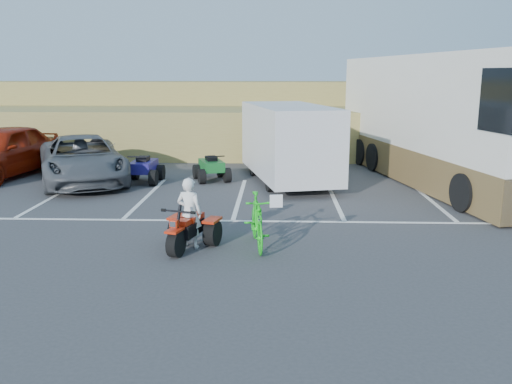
{
  "coord_description": "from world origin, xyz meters",
  "views": [
    {
      "loc": [
        1.03,
        -10.22,
        3.49
      ],
      "look_at": [
        0.61,
        1.14,
        1.0
      ],
      "focal_mm": 38.0,
      "sensor_mm": 36.0,
      "label": 1
    }
  ],
  "objects_px": {
    "rv_motorhome": "(442,129)",
    "quad_atv_green": "(212,180)",
    "grey_pickup": "(82,159)",
    "rider": "(189,213)",
    "quad_atv_blue": "(144,182)",
    "red_car": "(0,151)",
    "cargo_trailer": "(289,141)",
    "green_dirt_bike": "(257,221)",
    "red_trike_atv": "(187,249)"
  },
  "relations": [
    {
      "from": "grey_pickup",
      "to": "quad_atv_blue",
      "type": "bearing_deg",
      "value": -23.55
    },
    {
      "from": "green_dirt_bike",
      "to": "quad_atv_blue",
      "type": "bearing_deg",
      "value": 112.97
    },
    {
      "from": "quad_atv_blue",
      "to": "grey_pickup",
      "type": "bearing_deg",
      "value": -177.88
    },
    {
      "from": "green_dirt_bike",
      "to": "grey_pickup",
      "type": "bearing_deg",
      "value": 124.21
    },
    {
      "from": "rider",
      "to": "grey_pickup",
      "type": "xyz_separation_m",
      "value": [
        -4.56,
        6.65,
        0.03
      ]
    },
    {
      "from": "rider",
      "to": "red_car",
      "type": "xyz_separation_m",
      "value": [
        -7.71,
        7.52,
        0.16
      ]
    },
    {
      "from": "rider",
      "to": "quad_atv_blue",
      "type": "height_order",
      "value": "rider"
    },
    {
      "from": "rider",
      "to": "red_car",
      "type": "height_order",
      "value": "red_car"
    },
    {
      "from": "red_trike_atv",
      "to": "quad_atv_blue",
      "type": "height_order",
      "value": "quad_atv_blue"
    },
    {
      "from": "red_trike_atv",
      "to": "rv_motorhome",
      "type": "distance_m",
      "value": 10.45
    },
    {
      "from": "red_car",
      "to": "cargo_trailer",
      "type": "relative_size",
      "value": 0.91
    },
    {
      "from": "green_dirt_bike",
      "to": "cargo_trailer",
      "type": "distance_m",
      "value": 6.97
    },
    {
      "from": "rv_motorhome",
      "to": "cargo_trailer",
      "type": "bearing_deg",
      "value": 171.82
    },
    {
      "from": "green_dirt_bike",
      "to": "rv_motorhome",
      "type": "height_order",
      "value": "rv_motorhome"
    },
    {
      "from": "red_car",
      "to": "cargo_trailer",
      "type": "distance_m",
      "value": 9.89
    },
    {
      "from": "grey_pickup",
      "to": "rv_motorhome",
      "type": "relative_size",
      "value": 0.47
    },
    {
      "from": "rider",
      "to": "cargo_trailer",
      "type": "xyz_separation_m",
      "value": [
        2.16,
        6.95,
        0.63
      ]
    },
    {
      "from": "cargo_trailer",
      "to": "quad_atv_blue",
      "type": "relative_size",
      "value": 3.88
    },
    {
      "from": "green_dirt_bike",
      "to": "red_car",
      "type": "relative_size",
      "value": 0.35
    },
    {
      "from": "red_car",
      "to": "quad_atv_green",
      "type": "height_order",
      "value": "red_car"
    },
    {
      "from": "rider",
      "to": "rv_motorhome",
      "type": "distance_m",
      "value": 10.22
    },
    {
      "from": "red_trike_atv",
      "to": "grey_pickup",
      "type": "distance_m",
      "value": 8.2
    },
    {
      "from": "rv_motorhome",
      "to": "quad_atv_green",
      "type": "xyz_separation_m",
      "value": [
        -7.52,
        -0.17,
        -1.74
      ]
    },
    {
      "from": "rv_motorhome",
      "to": "green_dirt_bike",
      "type": "bearing_deg",
      "value": -140.35
    },
    {
      "from": "rv_motorhome",
      "to": "red_trike_atv",
      "type": "bearing_deg",
      "value": -145.74
    },
    {
      "from": "green_dirt_bike",
      "to": "cargo_trailer",
      "type": "xyz_separation_m",
      "value": [
        0.78,
        6.88,
        0.8
      ]
    },
    {
      "from": "rv_motorhome",
      "to": "quad_atv_green",
      "type": "bearing_deg",
      "value": 169.64
    },
    {
      "from": "rider",
      "to": "quad_atv_blue",
      "type": "distance_m",
      "value": 7.18
    },
    {
      "from": "quad_atv_blue",
      "to": "red_car",
      "type": "bearing_deg",
      "value": 172.21
    },
    {
      "from": "green_dirt_bike",
      "to": "quad_atv_green",
      "type": "distance_m",
      "value": 7.25
    },
    {
      "from": "grey_pickup",
      "to": "rider",
      "type": "bearing_deg",
      "value": -79.62
    },
    {
      "from": "rider",
      "to": "rv_motorhome",
      "type": "xyz_separation_m",
      "value": [
        7.13,
        7.25,
        1.01
      ]
    },
    {
      "from": "red_trike_atv",
      "to": "green_dirt_bike",
      "type": "relative_size",
      "value": 0.77
    },
    {
      "from": "grey_pickup",
      "to": "red_car",
      "type": "height_order",
      "value": "red_car"
    },
    {
      "from": "rider",
      "to": "green_dirt_bike",
      "type": "distance_m",
      "value": 1.39
    },
    {
      "from": "grey_pickup",
      "to": "rv_motorhome",
      "type": "distance_m",
      "value": 11.75
    },
    {
      "from": "rv_motorhome",
      "to": "quad_atv_blue",
      "type": "relative_size",
      "value": 7.81
    },
    {
      "from": "grey_pickup",
      "to": "quad_atv_green",
      "type": "relative_size",
      "value": 3.91
    },
    {
      "from": "red_trike_atv",
      "to": "red_car",
      "type": "bearing_deg",
      "value": 151.13
    },
    {
      "from": "red_car",
      "to": "quad_atv_green",
      "type": "xyz_separation_m",
      "value": [
        7.32,
        -0.43,
        -0.89
      ]
    },
    {
      "from": "rider",
      "to": "green_dirt_bike",
      "type": "height_order",
      "value": "rider"
    },
    {
      "from": "rider",
      "to": "green_dirt_bike",
      "type": "xyz_separation_m",
      "value": [
        1.37,
        0.07,
        -0.18
      ]
    },
    {
      "from": "green_dirt_bike",
      "to": "rv_motorhome",
      "type": "relative_size",
      "value": 0.16
    },
    {
      "from": "red_trike_atv",
      "to": "quad_atv_green",
      "type": "height_order",
      "value": "red_trike_atv"
    },
    {
      "from": "green_dirt_bike",
      "to": "cargo_trailer",
      "type": "height_order",
      "value": "cargo_trailer"
    },
    {
      "from": "red_trike_atv",
      "to": "quad_atv_green",
      "type": "relative_size",
      "value": 1.01
    },
    {
      "from": "rv_motorhome",
      "to": "quad_atv_green",
      "type": "relative_size",
      "value": 8.24
    },
    {
      "from": "grey_pickup",
      "to": "quad_atv_blue",
      "type": "relative_size",
      "value": 3.7
    },
    {
      "from": "cargo_trailer",
      "to": "quad_atv_green",
      "type": "bearing_deg",
      "value": 163.85
    },
    {
      "from": "red_trike_atv",
      "to": "quad_atv_green",
      "type": "xyz_separation_m",
      "value": [
        -0.35,
        7.23,
        0.0
      ]
    }
  ]
}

